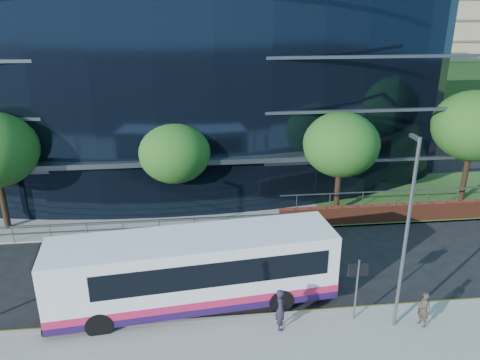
{
  "coord_description": "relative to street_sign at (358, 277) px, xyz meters",
  "views": [
    {
      "loc": [
        -2.02,
        -17.28,
        12.6
      ],
      "look_at": [
        0.74,
        8.0,
        2.89
      ],
      "focal_mm": 35.0,
      "sensor_mm": 36.0,
      "label": 1
    }
  ],
  "objects": [
    {
      "name": "street_sign",
      "position": [
        0.0,
        0.0,
        0.0
      ],
      "size": [
        0.85,
        0.09,
        2.8
      ],
      "color": "slate",
      "rests_on": "pavement_near"
    },
    {
      "name": "guard_railings",
      "position": [
        -12.5,
        8.59,
        -1.33
      ],
      "size": [
        24.0,
        0.05,
        1.1
      ],
      "color": "slate",
      "rests_on": "ground"
    },
    {
      "name": "ground",
      "position": [
        -4.5,
        1.59,
        -2.15
      ],
      "size": [
        200.0,
        200.0,
        0.0
      ],
      "primitive_type": "plane",
      "color": "black",
      "rests_on": "ground"
    },
    {
      "name": "apartment_block",
      "position": [
        27.5,
        58.8,
        8.96
      ],
      "size": [
        60.0,
        42.0,
        30.0
      ],
      "color": "#2D511E",
      "rests_on": "ground"
    },
    {
      "name": "kerb",
      "position": [
        -4.5,
        0.59,
        -2.07
      ],
      "size": [
        80.0,
        0.25,
        0.16
      ],
      "primitive_type": "cube",
      "color": "gray",
      "rests_on": "ground"
    },
    {
      "name": "yellow_line_outer",
      "position": [
        -4.5,
        0.79,
        -2.14
      ],
      "size": [
        80.0,
        0.08,
        0.01
      ],
      "primitive_type": "cube",
      "color": "gold",
      "rests_on": "ground"
    },
    {
      "name": "tree_dist_e",
      "position": [
        19.5,
        41.59,
        2.39
      ],
      "size": [
        4.62,
        4.62,
        6.51
      ],
      "color": "black",
      "rests_on": "ground"
    },
    {
      "name": "far_forecourt",
      "position": [
        -10.5,
        12.59,
        -2.1
      ],
      "size": [
        50.0,
        8.0,
        0.1
      ],
      "primitive_type": "cube",
      "color": "gray",
      "rests_on": "ground"
    },
    {
      "name": "pedestrian",
      "position": [
        -3.18,
        -0.29,
        -1.1
      ],
      "size": [
        0.5,
        0.7,
        1.81
      ],
      "primitive_type": "imported",
      "rotation": [
        0.0,
        0.0,
        1.46
      ],
      "color": "black",
      "rests_on": "pavement_near"
    },
    {
      "name": "glass_office",
      "position": [
        -8.5,
        22.44,
        5.85
      ],
      "size": [
        44.0,
        23.1,
        16.0
      ],
      "color": "black",
      "rests_on": "ground"
    },
    {
      "name": "tree_far_b",
      "position": [
        -7.5,
        11.09,
        2.06
      ],
      "size": [
        4.29,
        4.29,
        6.05
      ],
      "color": "black",
      "rests_on": "ground"
    },
    {
      "name": "streetlight_east",
      "position": [
        1.5,
        -0.59,
        2.29
      ],
      "size": [
        0.15,
        0.77,
        8.0
      ],
      "color": "slate",
      "rests_on": "pavement_near"
    },
    {
      "name": "pedestrian_b",
      "position": [
        2.63,
        -0.76,
        -1.23
      ],
      "size": [
        0.54,
        0.65,
        1.53
      ],
      "primitive_type": "imported",
      "rotation": [
        0.0,
        0.0,
        -1.2
      ],
      "color": "#382E27",
      "rests_on": "pavement_near"
    },
    {
      "name": "city_bus",
      "position": [
        -6.49,
        1.9,
        -0.38
      ],
      "size": [
        12.54,
        4.12,
        3.33
      ],
      "rotation": [
        0.0,
        0.0,
        0.11
      ],
      "color": "white",
      "rests_on": "ground"
    },
    {
      "name": "tree_far_c",
      "position": [
        2.5,
        10.59,
        2.39
      ],
      "size": [
        4.62,
        4.62,
        6.51
      ],
      "color": "black",
      "rests_on": "ground"
    },
    {
      "name": "yellow_line_inner",
      "position": [
        -4.5,
        0.94,
        -2.14
      ],
      "size": [
        80.0,
        0.08,
        0.01
      ],
      "primitive_type": "cube",
      "color": "gold",
      "rests_on": "ground"
    },
    {
      "name": "tree_far_d",
      "position": [
        11.5,
        11.59,
        3.04
      ],
      "size": [
        5.28,
        5.28,
        7.44
      ],
      "color": "black",
      "rests_on": "ground"
    }
  ]
}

